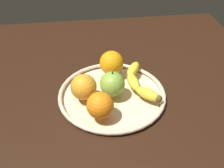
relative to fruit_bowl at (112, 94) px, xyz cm
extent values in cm
cube|color=black|center=(0.00, 0.00, -2.92)|extent=(111.02, 111.02, 4.00)
cylinder|color=beige|center=(0.00, 0.00, -0.62)|extent=(30.49, 30.49, 0.60)
torus|color=beige|center=(0.00, 0.00, 0.28)|extent=(31.76, 31.76, 1.20)
ellipsoid|color=yellow|center=(-8.42, 8.07, 2.44)|extent=(8.44, 6.70, 3.12)
ellipsoid|color=yellow|center=(-1.98, 6.75, 2.44)|extent=(8.28, 4.09, 3.12)
ellipsoid|color=yellow|center=(3.93, 9.62, 2.44)|extent=(7.85, 7.81, 3.12)
ellipsoid|color=brown|center=(6.47, 12.13, 2.44)|extent=(2.96, 2.96, 2.18)
sphere|color=#80AC3A|center=(0.71, -0.46, 4.48)|extent=(7.20, 7.20, 7.20)
cylinder|color=#593819|center=(0.71, -0.46, 8.28)|extent=(0.44, 0.44, 1.20)
sphere|color=orange|center=(1.12, -8.14, 4.56)|extent=(7.36, 7.36, 7.36)
sphere|color=orange|center=(9.12, -4.32, 4.45)|extent=(7.14, 7.14, 7.14)
sphere|color=orange|center=(-9.72, 1.17, 4.70)|extent=(7.63, 7.63, 7.63)
camera|label=1|loc=(57.39, -7.78, 49.40)|focal=41.14mm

